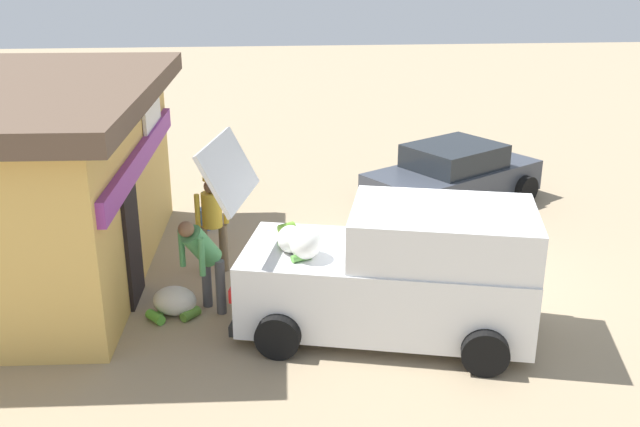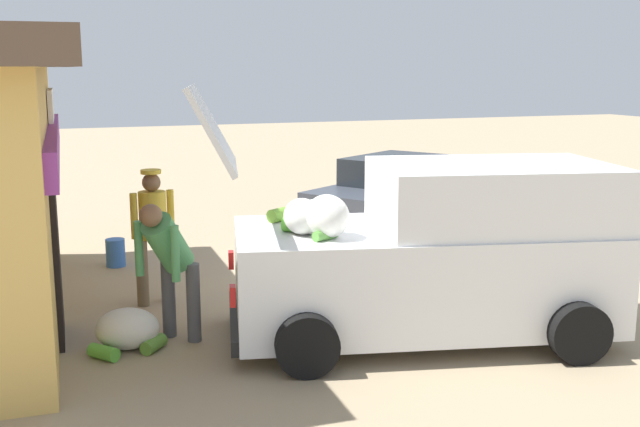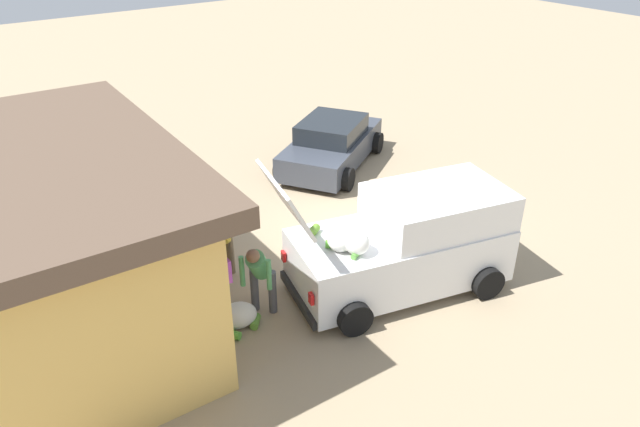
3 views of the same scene
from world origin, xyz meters
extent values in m
plane|color=#9E896B|center=(0.00, 0.00, 0.00)|extent=(60.00, 60.00, 0.00)
cube|color=purple|center=(0.37, 4.46, 2.07)|extent=(5.69, 0.32, 0.36)
cube|color=black|center=(-0.71, 4.53, 1.00)|extent=(0.90, 0.09, 2.00)
cube|color=white|center=(1.69, 4.44, 2.36)|extent=(1.50, 0.11, 0.60)
cube|color=white|center=(-2.01, 0.77, 0.70)|extent=(2.70, 4.37, 1.06)
cube|color=white|center=(-2.19, 0.02, 1.58)|extent=(2.28, 2.85, 0.69)
cube|color=black|center=(-2.47, -1.16, 1.55)|extent=(1.52, 0.44, 0.52)
cube|color=white|center=(-1.48, 2.96, 2.34)|extent=(1.70, 0.86, 0.86)
ellipsoid|color=silver|center=(-1.87, 2.12, 1.43)|extent=(0.46, 0.38, 0.38)
ellipsoid|color=silver|center=(-1.90, 2.01, 1.42)|extent=(0.44, 0.36, 0.36)
ellipsoid|color=silver|center=(-2.10, 1.93, 1.46)|extent=(0.53, 0.44, 0.44)
cylinder|color=#659A2E|center=(-1.15, 2.15, 1.31)|extent=(0.26, 0.29, 0.15)
cylinder|color=#53AE30|center=(-1.72, 2.18, 1.31)|extent=(0.24, 0.25, 0.15)
cylinder|color=#69A03C|center=(-1.59, 1.99, 1.31)|extent=(0.31, 0.24, 0.15)
cylinder|color=#60A644|center=(-2.20, 1.99, 1.29)|extent=(0.21, 0.30, 0.11)
cube|color=black|center=(-1.53, 2.78, 0.25)|extent=(1.69, 0.48, 0.16)
cube|color=red|center=(-2.21, 2.96, 0.76)|extent=(0.15, 0.09, 0.20)
cube|color=red|center=(-0.84, 2.63, 0.76)|extent=(0.15, 0.09, 0.20)
cylinder|color=black|center=(-3.28, -0.35, 0.31)|extent=(0.36, 0.66, 0.63)
cylinder|color=black|center=(-1.38, -0.80, 0.31)|extent=(0.36, 0.66, 0.63)
cylinder|color=black|center=(-2.64, 2.34, 0.31)|extent=(0.36, 0.66, 0.63)
cylinder|color=black|center=(-0.74, 1.89, 0.31)|extent=(0.36, 0.66, 0.63)
cube|color=#383D47|center=(3.34, -1.62, 0.50)|extent=(3.57, 4.22, 0.66)
cube|color=#1E2328|center=(3.34, -1.62, 1.08)|extent=(2.30, 2.40, 0.50)
cylinder|color=black|center=(3.41, 0.01, 0.30)|extent=(0.51, 0.63, 0.60)
cylinder|color=black|center=(1.83, -1.01, 0.30)|extent=(0.51, 0.63, 0.60)
cylinder|color=black|center=(4.85, -2.22, 0.30)|extent=(0.51, 0.63, 0.60)
cylinder|color=black|center=(3.27, -3.24, 0.30)|extent=(0.51, 0.63, 0.60)
cylinder|color=#726047|center=(0.18, 3.52, 0.42)|extent=(0.15, 0.15, 0.84)
cylinder|color=#726047|center=(0.27, 3.19, 0.42)|extent=(0.15, 0.15, 0.84)
cylinder|color=gold|center=(0.22, 3.35, 1.14)|extent=(0.41, 0.41, 0.60)
sphere|color=brown|center=(0.22, 3.35, 1.55)|extent=(0.23, 0.23, 0.23)
cylinder|color=gold|center=(0.22, 3.35, 1.69)|extent=(0.25, 0.25, 0.05)
cylinder|color=gold|center=(0.17, 3.59, 1.16)|extent=(0.09, 0.09, 0.57)
cylinder|color=gold|center=(0.28, 3.12, 1.16)|extent=(0.09, 0.09, 0.57)
cylinder|color=#4C4C51|center=(-1.29, 3.17, 0.44)|extent=(0.15, 0.15, 0.87)
cylinder|color=#4C4C51|center=(-1.04, 3.40, 0.44)|extent=(0.15, 0.15, 0.87)
cylinder|color=#4C9959|center=(-1.29, 3.42, 1.12)|extent=(0.68, 0.70, 0.70)
sphere|color=brown|center=(-1.46, 3.61, 1.46)|extent=(0.24, 0.24, 0.24)
cylinder|color=#4C9959|center=(-1.59, 3.40, 1.07)|extent=(0.09, 0.09, 0.59)
cylinder|color=#4C9959|center=(-1.23, 3.72, 1.07)|extent=(0.09, 0.09, 0.59)
ellipsoid|color=silver|center=(-1.27, 3.88, 0.22)|extent=(0.68, 0.79, 0.44)
cylinder|color=#5AB338|center=(-1.50, 4.15, 0.07)|extent=(0.35, 0.32, 0.15)
cylinder|color=#578C30|center=(-1.44, 3.63, 0.07)|extent=(0.34, 0.32, 0.15)
cylinder|color=#589439|center=(-1.42, 4.08, 0.05)|extent=(0.24, 0.14, 0.10)
cylinder|color=blue|center=(2.28, 3.64, 0.21)|extent=(0.29, 0.29, 0.42)
camera|label=1|loc=(-11.28, 2.48, 5.31)|focal=40.60mm
camera|label=2|loc=(-9.15, 4.66, 2.95)|focal=42.50mm
camera|label=3|loc=(-8.78, 7.50, 6.81)|focal=33.07mm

